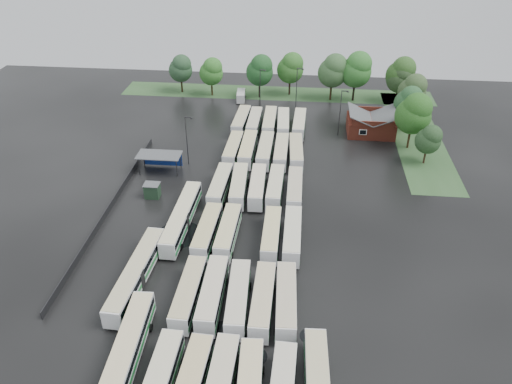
# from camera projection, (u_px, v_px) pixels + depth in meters

# --- Properties ---
(ground) EXTENTS (160.00, 160.00, 0.00)m
(ground) POSITION_uv_depth(u_px,v_px,m) (235.00, 247.00, 75.30)
(ground) COLOR black
(ground) RESTS_ON ground
(brick_building) EXTENTS (10.07, 8.60, 5.39)m
(brick_building) POSITION_uv_depth(u_px,v_px,m) (371.00, 125.00, 108.35)
(brick_building) COLOR maroon
(brick_building) RESTS_ON ground
(wash_shed) EXTENTS (8.20, 4.20, 3.58)m
(wash_shed) POSITION_uv_depth(u_px,v_px,m) (160.00, 156.00, 93.74)
(wash_shed) COLOR #2D2D30
(wash_shed) RESTS_ON ground
(utility_hut) EXTENTS (2.70, 2.20, 2.62)m
(utility_hut) POSITION_uv_depth(u_px,v_px,m) (152.00, 190.00, 86.59)
(utility_hut) COLOR #1A331F
(utility_hut) RESTS_ON ground
(grass_strip_north) EXTENTS (80.00, 10.00, 0.01)m
(grass_strip_north) POSITION_uv_depth(u_px,v_px,m) (276.00, 93.00, 129.79)
(grass_strip_north) COLOR #30542A
(grass_strip_north) RESTS_ON ground
(grass_strip_east) EXTENTS (10.00, 50.00, 0.01)m
(grass_strip_east) POSITION_uv_depth(u_px,v_px,m) (416.00, 135.00, 108.52)
(grass_strip_east) COLOR #30542A
(grass_strip_east) RESTS_ON ground
(west_fence) EXTENTS (0.10, 50.00, 1.20)m
(west_fence) POSITION_uv_depth(u_px,v_px,m) (110.00, 207.00, 83.60)
(west_fence) COLOR #2D2D30
(west_fence) RESTS_ON ground
(bus_r0c0) EXTENTS (2.72, 12.05, 3.35)m
(bus_r0c0) POSITION_uv_depth(u_px,v_px,m) (160.00, 381.00, 52.97)
(bus_r0c0) COLOR white
(bus_r0c0) RESTS_ON ground
(bus_r1c0) EXTENTS (2.65, 11.92, 3.31)m
(bus_r1c0) POSITION_uv_depth(u_px,v_px,m) (189.00, 293.00, 64.31)
(bus_r1c0) COLOR white
(bus_r1c0) RESTS_ON ground
(bus_r1c1) EXTENTS (2.72, 12.22, 3.39)m
(bus_r1c1) POSITION_uv_depth(u_px,v_px,m) (212.00, 294.00, 64.15)
(bus_r1c1) COLOR white
(bus_r1c1) RESTS_ON ground
(bus_r1c2) EXTENTS (3.10, 12.04, 3.32)m
(bus_r1c2) POSITION_uv_depth(u_px,v_px,m) (238.00, 298.00, 63.59)
(bus_r1c2) COLOR white
(bus_r1c2) RESTS_ON ground
(bus_r1c3) EXTENTS (2.59, 11.95, 3.32)m
(bus_r1c3) POSITION_uv_depth(u_px,v_px,m) (263.00, 300.00, 63.20)
(bus_r1c3) COLOR white
(bus_r1c3) RESTS_ON ground
(bus_r1c4) EXTENTS (3.05, 12.10, 3.34)m
(bus_r1c4) POSITION_uv_depth(u_px,v_px,m) (286.00, 301.00, 63.12)
(bus_r1c4) COLOR white
(bus_r1c4) RESTS_ON ground
(bus_r2c0) EXTENTS (2.89, 11.96, 3.31)m
(bus_r2c0) POSITION_uv_depth(u_px,v_px,m) (207.00, 231.00, 75.64)
(bus_r2c0) COLOR white
(bus_r2c0) RESTS_ON ground
(bus_r2c1) EXTENTS (2.76, 11.80, 3.27)m
(bus_r2c1) POSITION_uv_depth(u_px,v_px,m) (228.00, 232.00, 75.57)
(bus_r2c1) COLOR white
(bus_r2c1) RESTS_ON ground
(bus_r2c3) EXTENTS (2.52, 11.58, 3.22)m
(bus_r2c3) POSITION_uv_depth(u_px,v_px,m) (271.00, 234.00, 75.06)
(bus_r2c3) COLOR white
(bus_r2c3) RESTS_ON ground
(bus_r2c4) EXTENTS (2.59, 11.97, 3.33)m
(bus_r2c4) POSITION_uv_depth(u_px,v_px,m) (292.00, 235.00, 74.78)
(bus_r2c4) COLOR white
(bus_r2c4) RESTS_ON ground
(bus_r3c0) EXTENTS (2.88, 12.02, 3.33)m
(bus_r3c0) POSITION_uv_depth(u_px,v_px,m) (220.00, 186.00, 86.92)
(bus_r3c0) COLOR white
(bus_r3c0) RESTS_ON ground
(bus_r3c1) EXTENTS (3.08, 12.03, 3.32)m
(bus_r3c1) POSITION_uv_depth(u_px,v_px,m) (239.00, 186.00, 86.91)
(bus_r3c1) COLOR white
(bus_r3c1) RESTS_ON ground
(bus_r3c2) EXTENTS (2.82, 11.86, 3.28)m
(bus_r3c2) POSITION_uv_depth(u_px,v_px,m) (257.00, 187.00, 86.76)
(bus_r3c2) COLOR white
(bus_r3c2) RESTS_ON ground
(bus_r3c3) EXTENTS (2.65, 11.73, 3.26)m
(bus_r3c3) POSITION_uv_depth(u_px,v_px,m) (275.00, 187.00, 86.69)
(bus_r3c3) COLOR white
(bus_r3c3) RESTS_ON ground
(bus_r3c4) EXTENTS (2.56, 11.75, 3.27)m
(bus_r3c4) POSITION_uv_depth(u_px,v_px,m) (295.00, 190.00, 85.89)
(bus_r3c4) COLOR white
(bus_r3c4) RESTS_ON ground
(bus_r4c0) EXTENTS (2.76, 11.69, 3.24)m
(bus_r4c0) POSITION_uv_depth(u_px,v_px,m) (233.00, 149.00, 98.86)
(bus_r4c0) COLOR white
(bus_r4c0) RESTS_ON ground
(bus_r4c1) EXTENTS (2.66, 12.26, 3.41)m
(bus_r4c1) POSITION_uv_depth(u_px,v_px,m) (248.00, 149.00, 98.59)
(bus_r4c1) COLOR white
(bus_r4c1) RESTS_ON ground
(bus_r4c2) EXTENTS (2.71, 12.23, 3.40)m
(bus_r4c2) POSITION_uv_depth(u_px,v_px,m) (265.00, 151.00, 98.18)
(bus_r4c2) COLOR white
(bus_r4c2) RESTS_ON ground
(bus_r4c3) EXTENTS (2.53, 11.73, 3.26)m
(bus_r4c3) POSITION_uv_depth(u_px,v_px,m) (281.00, 152.00, 97.88)
(bus_r4c3) COLOR white
(bus_r4c3) RESTS_ON ground
(bus_r4c4) EXTENTS (3.13, 12.05, 3.32)m
(bus_r4c4) POSITION_uv_depth(u_px,v_px,m) (296.00, 152.00, 97.67)
(bus_r4c4) COLOR white
(bus_r4c4) RESTS_ON ground
(bus_r5c0) EXTENTS (3.04, 12.08, 3.34)m
(bus_r5c0) POSITION_uv_depth(u_px,v_px,m) (241.00, 121.00, 110.29)
(bus_r5c0) COLOR white
(bus_r5c0) RESTS_ON ground
(bus_r5c1) EXTENTS (2.57, 11.68, 3.24)m
(bus_r5c1) POSITION_uv_depth(u_px,v_px,m) (254.00, 122.00, 109.79)
(bus_r5c1) COLOR white
(bus_r5c1) RESTS_ON ground
(bus_r5c2) EXTENTS (2.67, 12.05, 3.35)m
(bus_r5c2) POSITION_uv_depth(u_px,v_px,m) (270.00, 122.00, 109.76)
(bus_r5c2) COLOR white
(bus_r5c2) RESTS_ON ground
(bus_r5c3) EXTENTS (2.95, 11.81, 3.26)m
(bus_r5c3) POSITION_uv_depth(u_px,v_px,m) (283.00, 123.00, 109.40)
(bus_r5c3) COLOR white
(bus_r5c3) RESTS_ON ground
(bus_r5c4) EXTENTS (2.84, 11.87, 3.29)m
(bus_r5c4) POSITION_uv_depth(u_px,v_px,m) (299.00, 124.00, 109.08)
(bus_r5c4) COLOR white
(bus_r5c4) RESTS_ON ground
(artic_bus_west_a) EXTENTS (3.35, 18.43, 3.40)m
(artic_bus_west_a) POSITION_uv_depth(u_px,v_px,m) (125.00, 358.00, 55.44)
(artic_bus_west_a) COLOR white
(artic_bus_west_a) RESTS_ON ground
(artic_bus_west_b) EXTENTS (2.92, 17.77, 3.29)m
(artic_bus_west_b) POSITION_uv_depth(u_px,v_px,m) (182.00, 217.00, 78.80)
(artic_bus_west_b) COLOR white
(artic_bus_west_b) RESTS_ON ground
(artic_bus_west_c) EXTENTS (3.37, 17.70, 3.26)m
(artic_bus_west_c) POSITION_uv_depth(u_px,v_px,m) (136.00, 274.00, 67.51)
(artic_bus_west_c) COLOR white
(artic_bus_west_c) RESTS_ON ground
(minibus) EXTENTS (2.39, 5.49, 2.34)m
(minibus) POSITION_uv_depth(u_px,v_px,m) (241.00, 96.00, 124.83)
(minibus) COLOR silver
(minibus) RESTS_ON ground
(tree_north_0) EXTENTS (6.02, 6.02, 9.98)m
(tree_north_0) POSITION_uv_depth(u_px,v_px,m) (181.00, 68.00, 127.11)
(tree_north_0) COLOR black
(tree_north_0) RESTS_ON ground
(tree_north_1) EXTENTS (6.00, 6.00, 9.93)m
(tree_north_1) POSITION_uv_depth(u_px,v_px,m) (212.00, 71.00, 125.12)
(tree_north_1) COLOR #352514
(tree_north_1) RESTS_ON ground
(tree_north_2) EXTENTS (6.73, 6.73, 11.14)m
(tree_north_2) POSITION_uv_depth(u_px,v_px,m) (260.00, 70.00, 123.52)
(tree_north_2) COLOR black
(tree_north_2) RESTS_ON ground
(tree_north_3) EXTENTS (6.71, 6.71, 11.11)m
(tree_north_3) POSITION_uv_depth(u_px,v_px,m) (291.00, 68.00, 125.15)
(tree_north_3) COLOR black
(tree_north_3) RESTS_ON ground
(tree_north_4) EXTENTS (7.15, 7.15, 11.84)m
(tree_north_4) POSITION_uv_depth(u_px,v_px,m) (333.00, 70.00, 121.93)
(tree_north_4) COLOR #332514
(tree_north_4) RESTS_ON ground
(tree_north_5) EXTENTS (7.61, 7.61, 12.60)m
(tree_north_5) POSITION_uv_depth(u_px,v_px,m) (357.00, 69.00, 121.13)
(tree_north_5) COLOR black
(tree_north_5) RESTS_ON ground
(tree_north_6) EXTENTS (6.18, 6.18, 10.23)m
(tree_north_6) POSITION_uv_depth(u_px,v_px,m) (400.00, 78.00, 120.31)
(tree_north_6) COLOR black
(tree_north_6) RESTS_ON ground
(tree_east_0) EXTENTS (4.92, 4.92, 8.15)m
(tree_east_0) POSITION_uv_depth(u_px,v_px,m) (429.00, 139.00, 94.86)
(tree_east_0) COLOR #3C271A
(tree_east_0) RESTS_ON ground
(tree_east_1) EXTENTS (7.24, 7.24, 11.99)m
(tree_east_1) POSITION_uv_depth(u_px,v_px,m) (414.00, 113.00, 99.18)
(tree_east_1) COLOR #392614
(tree_east_1) RESTS_ON ground
(tree_east_2) EXTENTS (6.02, 6.02, 9.97)m
(tree_east_2) POSITION_uv_depth(u_px,v_px,m) (409.00, 102.00, 107.88)
(tree_east_2) COLOR #342519
(tree_east_2) RESTS_ON ground
(tree_east_3) EXTENTS (6.40, 6.40, 10.61)m
(tree_east_3) POSITION_uv_depth(u_px,v_px,m) (413.00, 90.00, 112.87)
(tree_east_3) COLOR black
(tree_east_3) RESTS_ON ground
(tree_east_4) EXTENTS (7.05, 7.05, 11.67)m
(tree_east_4) POSITION_uv_depth(u_px,v_px,m) (401.00, 73.00, 120.40)
(tree_east_4) COLOR #3C2414
(tree_east_4) RESTS_ON ground
(lamp_post_ne) EXTENTS (1.57, 0.31, 10.18)m
(lamp_post_ne) POSITION_uv_depth(u_px,v_px,m) (341.00, 110.00, 105.32)
(lamp_post_ne) COLOR #2D2D30
(lamp_post_ne) RESTS_ON ground
(lamp_post_nw) EXTENTS (1.53, 0.30, 9.92)m
(lamp_post_nw) POSITION_uv_depth(u_px,v_px,m) (187.00, 137.00, 94.40)
(lamp_post_nw) COLOR #2D2D30
(lamp_post_nw) RESTS_ON ground
(lamp_post_back_w) EXTENTS (1.41, 0.28, 9.19)m
(lamp_post_back_w) POSITION_uv_depth(u_px,v_px,m) (261.00, 85.00, 119.63)
(lamp_post_back_w) COLOR #2D2D30
(lamp_post_back_w) RESTS_ON ground
(lamp_post_back_e) EXTENTS (1.59, 0.31, 10.35)m
(lamp_post_back_e) POSITION_uv_depth(u_px,v_px,m) (297.00, 86.00, 117.05)
(lamp_post_back_e) COLOR #2D2D30
(lamp_post_back_e) RESTS_ON ground
(puddle_0) EXTENTS (6.28, 6.28, 0.01)m
(puddle_0) POSITION_uv_depth(u_px,v_px,m) (221.00, 340.00, 60.01)
(puddle_0) COLOR black
(puddle_0) RESTS_ON ground
(puddle_1) EXTENTS (2.86, 2.86, 0.01)m
(puddle_1) POSITION_uv_depth(u_px,v_px,m) (255.00, 356.00, 58.00)
(puddle_1) COLOR black
(puddle_1) RESTS_ON ground
(puddle_2) EXTENTS (7.17, 7.17, 0.01)m
(puddle_2) POSITION_uv_depth(u_px,v_px,m) (179.00, 234.00, 78.05)
(puddle_2) COLOR black
(puddle_2) RESTS_ON ground
(puddle_3) EXTENTS (4.74, 4.74, 0.01)m
(puddle_3) POSITION_uv_depth(u_px,v_px,m) (281.00, 250.00, 74.77)
(puddle_3) COLOR black
(puddle_3) RESTS_ON ground
(puddle_4) EXTENTS (2.58, 2.58, 0.01)m
(puddle_4) POSITION_uv_depth(u_px,v_px,m) (310.00, 336.00, 60.59)
(puddle_4) COLOR black
(puddle_4) RESTS_ON ground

